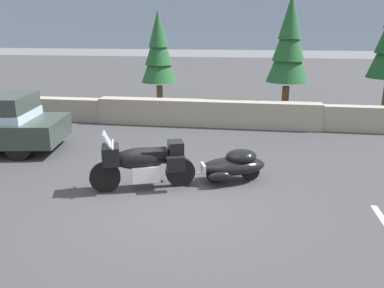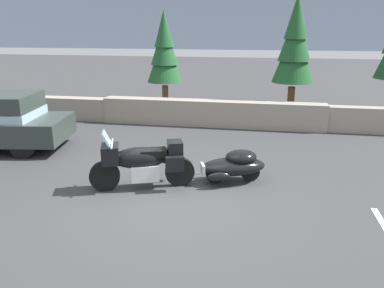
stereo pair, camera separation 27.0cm
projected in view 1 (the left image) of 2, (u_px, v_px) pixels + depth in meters
name	position (u px, v px, depth m)	size (l,w,h in m)	color
ground_plane	(172.00, 199.00, 7.96)	(80.00, 80.00, 0.00)	#38383A
stone_guard_wall	(199.00, 113.00, 13.87)	(24.00, 0.63, 0.93)	gray
distant_ridgeline	(248.00, 9.00, 96.68)	(240.00, 80.00, 16.00)	#8C9EB7
touring_motorcycle	(143.00, 162.00, 8.32)	(2.22, 1.20, 1.33)	black
car_shaped_trailer	(234.00, 165.00, 8.76)	(2.19, 1.17, 0.76)	black
pine_tree_secondary	(289.00, 43.00, 13.74)	(1.51, 1.51, 4.62)	brown
pine_tree_far_right	(159.00, 51.00, 14.97)	(1.41, 1.41, 4.10)	brown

